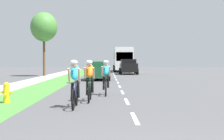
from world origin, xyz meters
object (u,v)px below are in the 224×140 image
Objects in this scene: fire_hydrant_yellow at (6,93)px; suv_black at (128,66)px; sedan_dark_green at (98,71)px; cyclist_trailing at (90,80)px; cyclist_lead at (75,83)px; cyclist_distant at (106,77)px; street_tree_near at (44,27)px; bus_white at (122,58)px.

fire_hydrant_yellow is 26.39m from suv_black.
suv_black is (3.26, 11.50, 0.18)m from sedan_dark_green.
suv_black is (3.17, 25.29, 0.14)m from cyclist_trailing.
cyclist_lead is 1.70m from cyclist_trailing.
fire_hydrant_yellow is 0.44× the size of cyclist_trailing.
cyclist_lead is at bearing -104.53° from cyclist_distant.
sedan_dark_green is at bearing 78.12° from fire_hydrant_yellow.
bus_white is at bearing 60.71° from street_tree_near.
bus_white is (2.95, 35.30, 1.17)m from cyclist_trailing.
cyclist_trailing is 25.49m from suv_black.
cyclist_distant is 33.20m from bus_white.
sedan_dark_green is 0.66× the size of street_tree_near.
cyclist_distant reaches higher than sedan_dark_green.
fire_hydrant_yellow is at bearing -145.21° from cyclist_distant.
bus_white is (6.01, 35.65, 1.61)m from fire_hydrant_yellow.
suv_black is 0.41× the size of bus_white.
bus_white is (3.34, 36.96, 1.17)m from cyclist_lead.
suv_black is at bearing 82.85° from cyclist_trailing.
cyclist_distant is at bearing 75.47° from cyclist_lead.
cyclist_lead is at bearing -103.23° from cyclist_trailing.
bus_white is at bearing 80.43° from fire_hydrant_yellow.
bus_white is 18.10m from street_tree_near.
sedan_dark_green is 21.76m from bus_white.
cyclist_trailing is at bearing -105.49° from cyclist_distant.
suv_black is (6.23, 25.64, 0.58)m from fire_hydrant_yellow.
fire_hydrant_yellow is 4.49m from cyclist_distant.
cyclist_distant is 0.15× the size of bus_white.
cyclist_trailing is 2.28m from cyclist_distant.
sedan_dark_green is (2.97, 14.14, 0.40)m from fire_hydrant_yellow.
suv_black is at bearing 74.18° from sedan_dark_green.
cyclist_lead is (2.67, -1.31, 0.44)m from fire_hydrant_yellow.
cyclist_lead and cyclist_trailing have the same top height.
street_tree_near is at bearing 104.15° from cyclist_lead.
suv_black is at bearing 82.47° from cyclist_lead.
cyclist_trailing is at bearing -97.15° from suv_black.
street_tree_near reaches higher than bus_white.
cyclist_lead reaches higher than fire_hydrant_yellow.
sedan_dark_green is at bearing 90.37° from cyclist_trailing.
cyclist_trailing is 1.00× the size of cyclist_distant.
sedan_dark_green is 11.96m from suv_black.
cyclist_lead is at bearing -91.12° from sedan_dark_green.
suv_black is (2.56, 23.09, 0.14)m from cyclist_distant.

